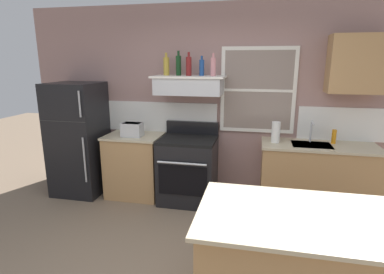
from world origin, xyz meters
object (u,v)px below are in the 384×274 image
at_px(stove_range, 188,169).
at_px(paper_towel_roll, 276,132).
at_px(bottle_blue_liqueur, 202,67).
at_px(bottle_champagne_gold_foil, 166,66).
at_px(refrigerator, 79,139).
at_px(toaster, 132,129).
at_px(bottle_dark_green_wine, 179,65).
at_px(dish_soap_bottle, 334,137).
at_px(bottle_red_label_wine, 189,66).
at_px(kitchen_island, 294,271).
at_px(bottle_rose_pink, 213,67).

xyz_separation_m(stove_range, paper_towel_roll, (1.15, 0.04, 0.58)).
bearing_deg(bottle_blue_liqueur, stove_range, -136.81).
bearing_deg(bottle_champagne_gold_foil, refrigerator, -173.04).
distance_m(toaster, bottle_dark_green_wine, 1.09).
bearing_deg(dish_soap_bottle, toaster, -176.17).
height_order(bottle_champagne_gold_foil, bottle_red_label_wine, bottle_red_label_wine).
xyz_separation_m(refrigerator, kitchen_island, (2.88, -1.90, -0.36)).
height_order(bottle_champagne_gold_foil, bottle_rose_pink, bottle_champagne_gold_foil).
relative_size(stove_range, bottle_blue_liqueur, 4.21).
distance_m(bottle_champagne_gold_foil, dish_soap_bottle, 2.37).
xyz_separation_m(stove_range, kitchen_island, (1.23, -1.93, -0.01)).
height_order(toaster, paper_towel_roll, paper_towel_roll).
distance_m(bottle_red_label_wine, kitchen_island, 2.75).
height_order(toaster, bottle_champagne_gold_foil, bottle_champagne_gold_foil).
xyz_separation_m(bottle_rose_pink, dish_soap_bottle, (1.55, 0.09, -0.87)).
bearing_deg(bottle_red_label_wine, dish_soap_bottle, 1.52).
distance_m(bottle_blue_liqueur, dish_soap_bottle, 1.92).
distance_m(stove_range, paper_towel_roll, 1.29).
bearing_deg(bottle_red_label_wine, bottle_champagne_gold_foil, 171.03).
relative_size(bottle_dark_green_wine, dish_soap_bottle, 1.80).
bearing_deg(stove_range, bottle_dark_green_wine, 137.10).
distance_m(stove_range, bottle_dark_green_wine, 1.43).
distance_m(refrigerator, bottle_red_label_wine, 1.96).
xyz_separation_m(toaster, kitchen_island, (2.02, -1.89, -0.55)).
xyz_separation_m(paper_towel_roll, dish_soap_bottle, (0.73, 0.10, -0.04)).
bearing_deg(paper_towel_roll, kitchen_island, -87.83).
xyz_separation_m(dish_soap_bottle, kitchen_island, (-0.65, -2.06, -0.54)).
distance_m(bottle_red_label_wine, bottle_rose_pink, 0.33).
relative_size(toaster, bottle_dark_green_wine, 0.92).
distance_m(toaster, dish_soap_bottle, 2.67).
xyz_separation_m(bottle_dark_green_wine, dish_soap_bottle, (2.04, -0.01, -0.88)).
xyz_separation_m(refrigerator, paper_towel_roll, (2.80, 0.06, 0.23)).
relative_size(stove_range, dish_soap_bottle, 6.06).
bearing_deg(bottle_red_label_wine, bottle_rose_pink, -7.24).
xyz_separation_m(toaster, stove_range, (0.79, 0.04, -0.54)).
height_order(toaster, bottle_rose_pink, bottle_rose_pink).
relative_size(paper_towel_roll, kitchen_island, 0.19).
bearing_deg(kitchen_island, bottle_rose_pink, 114.60).
height_order(refrigerator, bottle_rose_pink, bottle_rose_pink).
relative_size(bottle_rose_pink, paper_towel_roll, 1.07).
xyz_separation_m(refrigerator, bottle_blue_liqueur, (1.81, 0.17, 1.03)).
height_order(bottle_blue_liqueur, kitchen_island, bottle_blue_liqueur).
bearing_deg(stove_range, dish_soap_bottle, 4.18).
bearing_deg(bottle_dark_green_wine, bottle_champagne_gold_foil, -176.45).
bearing_deg(kitchen_island, dish_soap_bottle, 72.50).
xyz_separation_m(bottle_red_label_wine, paper_towel_roll, (1.16, -0.05, -0.83)).
height_order(stove_range, bottle_red_label_wine, bottle_red_label_wine).
distance_m(bottle_champagne_gold_foil, paper_towel_roll, 1.70).
relative_size(bottle_blue_liqueur, bottle_rose_pink, 0.89).
bearing_deg(kitchen_island, paper_towel_roll, 92.17).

